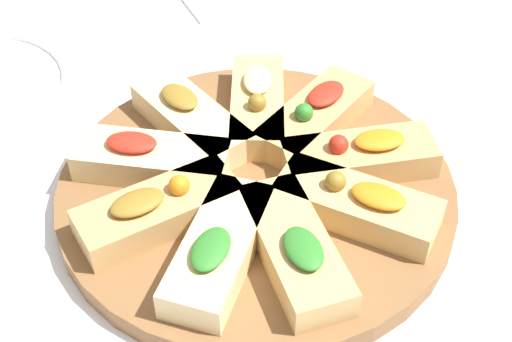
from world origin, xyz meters
TOP-DOWN VIEW (x-y plane):
  - ground_plane at (0.00, 0.00)m, footprint 3.00×3.00m
  - serving_board at (0.00, 0.00)m, footprint 0.36×0.36m
  - focaccia_slice_0 at (-0.05, 0.08)m, footprint 0.12×0.15m
  - focaccia_slice_1 at (-0.09, 0.04)m, footprint 0.15×0.10m
  - focaccia_slice_2 at (-0.09, -0.04)m, footprint 0.15×0.10m
  - focaccia_slice_3 at (-0.05, -0.08)m, footprint 0.12×0.15m
  - focaccia_slice_4 at (0.02, -0.09)m, footprint 0.08×0.15m
  - focaccia_slice_5 at (0.07, -0.06)m, footprint 0.14×0.13m
  - focaccia_slice_6 at (0.10, -0.00)m, footprint 0.14×0.06m
  - focaccia_slice_7 at (0.07, 0.06)m, footprint 0.14×0.13m
  - focaccia_slice_8 at (0.02, 0.10)m, footprint 0.08×0.15m

SIDE VIEW (x-z plane):
  - ground_plane at x=0.00m, z-range 0.00..0.00m
  - serving_board at x=0.00m, z-range 0.00..0.02m
  - focaccia_slice_0 at x=-0.05m, z-range 0.02..0.05m
  - focaccia_slice_1 at x=-0.09m, z-range 0.02..0.05m
  - focaccia_slice_6 at x=0.10m, z-range 0.02..0.05m
  - focaccia_slice_7 at x=0.07m, z-range 0.02..0.05m
  - focaccia_slice_2 at x=-0.09m, z-range 0.02..0.06m
  - focaccia_slice_3 at x=-0.05m, z-range 0.02..0.06m
  - focaccia_slice_4 at x=0.02m, z-range 0.02..0.06m
  - focaccia_slice_5 at x=0.07m, z-range 0.02..0.06m
  - focaccia_slice_8 at x=0.02m, z-range 0.02..0.06m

